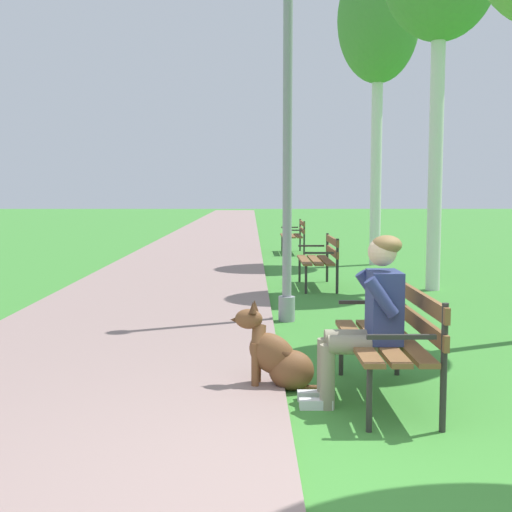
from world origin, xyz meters
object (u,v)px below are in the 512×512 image
at_px(park_bench_mid, 321,256).
at_px(birch_tree_fourth, 378,23).
at_px(park_bench_far, 295,233).
at_px(park_bench_near, 394,333).
at_px(person_seated_on_near_bench, 369,313).
at_px(dog_brown, 278,357).
at_px(lamp_post_near, 287,138).

xyz_separation_m(park_bench_mid, birch_tree_fourth, (1.52, 3.50, 4.56)).
bearing_deg(park_bench_far, park_bench_near, -90.25).
distance_m(park_bench_mid, person_seated_on_near_bench, 6.16).
distance_m(park_bench_near, person_seated_on_near_bench, 0.29).
xyz_separation_m(park_bench_far, dog_brown, (-0.91, -11.99, -0.25)).
distance_m(park_bench_mid, birch_tree_fourth, 5.94).
height_order(park_bench_mid, park_bench_far, same).
height_order(park_bench_far, dog_brown, park_bench_far).
height_order(park_bench_near, park_bench_far, same).
height_order(person_seated_on_near_bench, lamp_post_near, lamp_post_near).
distance_m(person_seated_on_near_bench, birch_tree_fourth, 10.76).
bearing_deg(park_bench_mid, park_bench_near, -90.72).
bearing_deg(person_seated_on_near_bench, park_bench_near, 28.95).
height_order(dog_brown, lamp_post_near, lamp_post_near).
bearing_deg(person_seated_on_near_bench, park_bench_mid, 87.37).
distance_m(park_bench_near, park_bench_far, 12.26).
bearing_deg(lamp_post_near, park_bench_far, 85.69).
bearing_deg(park_bench_near, birch_tree_fourth, 80.49).
xyz_separation_m(park_bench_far, person_seated_on_near_bench, (-0.26, -12.37, 0.17)).
bearing_deg(park_bench_mid, park_bench_far, 90.21).
bearing_deg(person_seated_on_near_bench, park_bench_far, 88.80).
bearing_deg(person_seated_on_near_bench, dog_brown, 149.18).
relative_size(park_bench_near, birch_tree_fourth, 0.23).
bearing_deg(park_bench_near, park_bench_far, 89.75).
relative_size(park_bench_near, dog_brown, 1.81).
height_order(park_bench_near, dog_brown, park_bench_near).
relative_size(park_bench_near, person_seated_on_near_bench, 1.20).
distance_m(park_bench_far, birch_tree_fourth, 5.53).
distance_m(park_bench_near, lamp_post_near, 3.62).
height_order(person_seated_on_near_bench, dog_brown, person_seated_on_near_bench).
bearing_deg(dog_brown, park_bench_far, 85.68).
bearing_deg(park_bench_far, lamp_post_near, -94.31).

